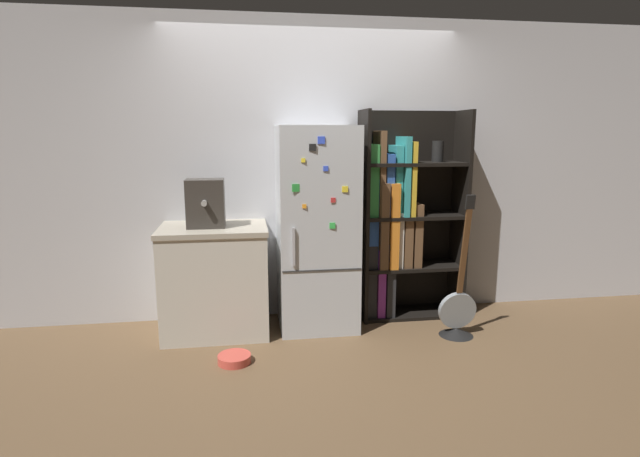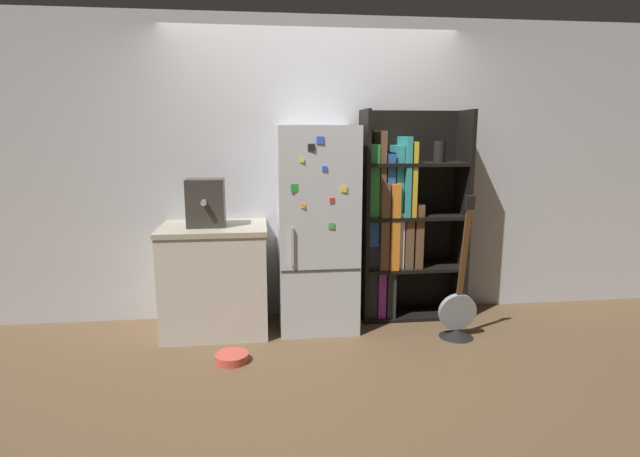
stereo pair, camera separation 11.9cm
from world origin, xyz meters
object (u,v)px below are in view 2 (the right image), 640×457
object	(u,v)px
bookshelf	(398,223)
pet_bowl	(232,357)
espresso_machine	(206,203)
refrigerator	(317,229)
guitar	(457,317)

from	to	relation	value
bookshelf	pet_bowl	distance (m)	1.82
espresso_machine	pet_bowl	world-z (taller)	espresso_machine
refrigerator	guitar	size ratio (longest dim) A/B	1.44
bookshelf	espresso_machine	world-z (taller)	bookshelf
bookshelf	espresso_machine	xyz separation A→B (m)	(-1.63, -0.17, 0.23)
bookshelf	refrigerator	bearing A→B (deg)	-169.31
espresso_machine	guitar	bearing A→B (deg)	-10.79
refrigerator	guitar	distance (m)	1.35
refrigerator	pet_bowl	xyz separation A→B (m)	(-0.69, -0.64, -0.81)
refrigerator	guitar	xyz separation A→B (m)	(1.09, -0.42, -0.67)
refrigerator	bookshelf	distance (m)	0.75
guitar	pet_bowl	xyz separation A→B (m)	(-1.79, -0.23, -0.14)
espresso_machine	pet_bowl	size ratio (longest dim) A/B	1.60
espresso_machine	guitar	xyz separation A→B (m)	(1.99, -0.38, -0.91)
pet_bowl	espresso_machine	bearing A→B (deg)	108.46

